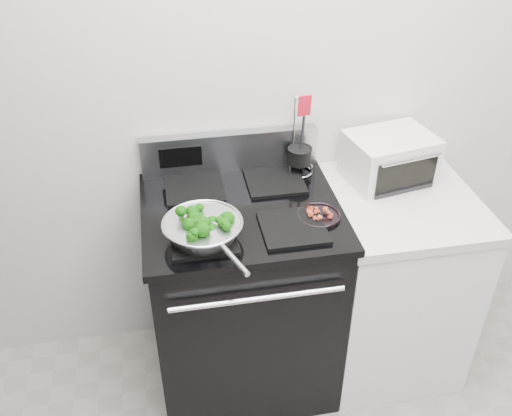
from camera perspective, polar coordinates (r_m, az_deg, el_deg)
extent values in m
cube|color=beige|center=(2.42, 4.27, 13.09)|extent=(4.00, 0.02, 2.70)
cube|color=black|center=(2.57, -1.31, -9.05)|extent=(0.76, 0.66, 0.92)
cube|color=black|center=(2.27, -1.47, -0.36)|extent=(0.79, 0.69, 0.03)
cube|color=#99999E|center=(2.47, -2.64, 5.65)|extent=(0.76, 0.05, 0.18)
cube|color=black|center=(2.11, -5.31, -2.96)|extent=(0.24, 0.24, 0.01)
cube|color=black|center=(2.15, 3.73, -1.97)|extent=(0.24, 0.24, 0.01)
cube|color=black|center=(2.38, -6.17, 1.96)|extent=(0.24, 0.24, 0.01)
cube|color=black|center=(2.42, 1.86, 2.76)|extent=(0.24, 0.24, 0.01)
cube|color=white|center=(2.74, 13.07, -7.34)|extent=(0.60, 0.66, 0.88)
cube|color=beige|center=(2.47, 14.44, 0.64)|extent=(0.62, 0.68, 0.04)
torus|color=silver|center=(2.07, -5.38, -1.48)|extent=(0.30, 0.30, 0.01)
cylinder|color=silver|center=(1.91, -2.22, -5.15)|extent=(0.08, 0.17, 0.02)
cylinder|color=black|center=(2.22, 6.28, -0.83)|extent=(0.17, 0.17, 0.01)
cylinder|color=black|center=(2.46, 4.39, 5.23)|extent=(0.10, 0.10, 0.07)
cylinder|color=black|center=(2.42, 4.47, 6.97)|extent=(0.01, 0.01, 0.22)
cube|color=red|center=(2.35, 4.64, 10.28)|extent=(0.06, 0.02, 0.09)
cube|color=silver|center=(2.53, 13.17, 4.96)|extent=(0.40, 0.33, 0.20)
cube|color=black|center=(2.43, 14.30, 3.16)|extent=(0.28, 0.06, 0.14)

